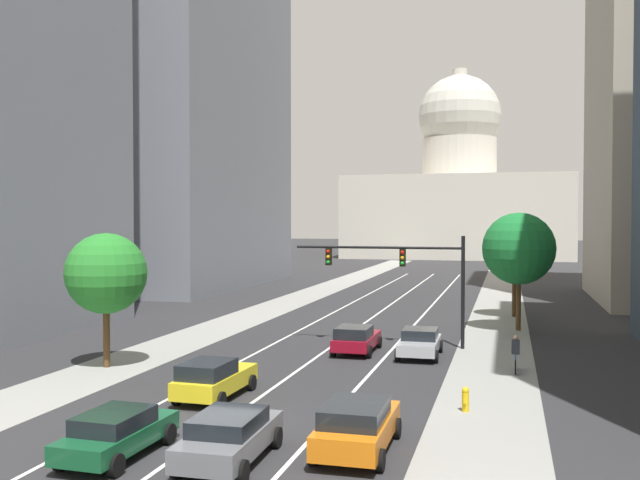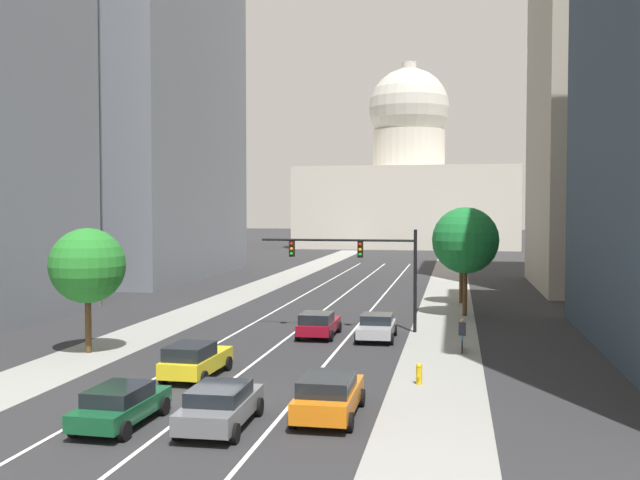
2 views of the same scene
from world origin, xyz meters
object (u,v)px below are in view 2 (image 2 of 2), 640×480
Objects in this scene: capitol_building at (409,188)px; street_tree_far_right at (462,244)px; cyclist at (462,335)px; traffic_signal_mast at (362,258)px; fire_hydrant at (419,373)px; car_yellow at (195,359)px; car_silver at (377,326)px; car_gray at (220,405)px; car_green at (121,404)px; car_crimson at (318,324)px; street_tree_near_right at (465,240)px; car_orange at (329,395)px; street_tree_near_left at (87,266)px.

capitol_building is 6.26× the size of street_tree_far_right.
capitol_building is at bearing 6.30° from cyclist.
fire_hydrant is at bearing -72.38° from traffic_signal_mast.
car_yellow is (-1.68, -113.83, -10.74)m from capitol_building.
capitol_building reaches higher than car_silver.
car_gray is 1.04× the size of car_green.
capitol_building is 9.46× the size of car_crimson.
traffic_signal_mast is at bearing -129.84° from street_tree_near_right.
car_orange is 16.98m from street_tree_near_left.
car_orange is 15.83m from car_crimson.
street_tree_near_left is (-16.86, 3.53, 3.97)m from fire_hydrant.
car_orange is 2.67× the size of cyclist.
car_crimson is 0.58× the size of street_tree_near_right.
car_silver is 4.69m from traffic_signal_mast.
capitol_building reaches higher than car_gray.
car_orange is 6.11m from fire_hydrant.
street_tree_far_right is at bearing 85.95° from fire_hydrant.
car_crimson is 17.27m from car_gray.
car_green is 30.40m from street_tree_near_right.
car_crimson is 0.66× the size of street_tree_far_right.
cyclist is at bearing -91.24° from street_tree_near_right.
street_tree_near_left reaches higher than car_gray.
car_orange reaches higher than car_silver.
car_yellow is 14.91m from traffic_signal_mast.
street_tree_near_right is (4.96, 10.11, 4.43)m from car_silver.
cyclist reaches higher than car_green.
fire_hydrant is 0.12× the size of street_tree_near_right.
street_tree_near_right is (8.31, 27.27, 4.40)m from car_gray.
cyclist is (8.03, 14.50, 0.08)m from car_gray.
fire_hydrant is at bearing -28.40° from car_orange.
car_yellow is 13.90m from cyclist.
car_yellow reaches higher than car_gray.
car_crimson is 18.84m from street_tree_far_right.
car_yellow is 29.87m from street_tree_far_right.
car_yellow reaches higher than car_orange.
car_gray reaches higher than car_green.
car_silver is at bearing 106.04° from fire_hydrant.
street_tree_near_right reaches higher than traffic_signal_mast.
car_silver is 0.98× the size of car_crimson.
street_tree_near_left reaches higher than traffic_signal_mast.
street_tree_near_right is at bearing -40.05° from car_crimson.
street_tree_near_left is at bearing 168.18° from fire_hydrant.
car_yellow reaches higher than car_green.
traffic_signal_mast is 8.71m from cyclist.
capitol_building is 6.45× the size of street_tree_near_left.
car_crimson is at bearing 72.00° from cyclist.
car_silver is 4.64× the size of fire_hydrant.
capitol_building is 9.45× the size of car_green.
street_tree_near_left is (-8.97, -109.65, -7.11)m from capitol_building.
traffic_signal_mast is 13.91m from fire_hydrant.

